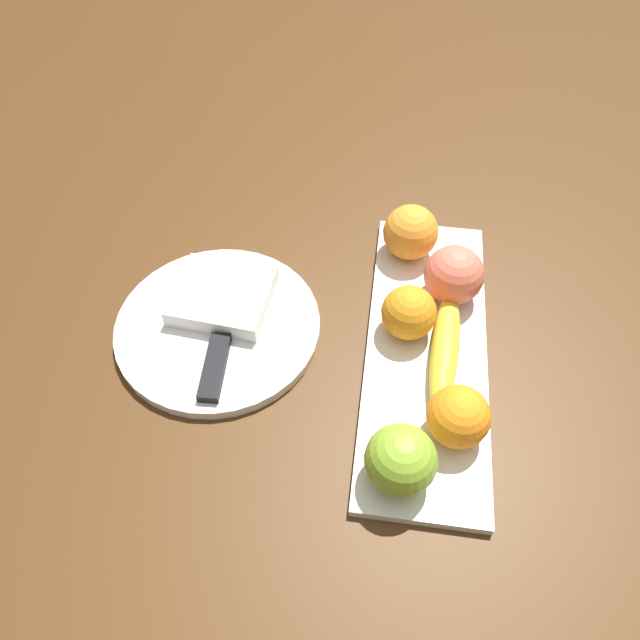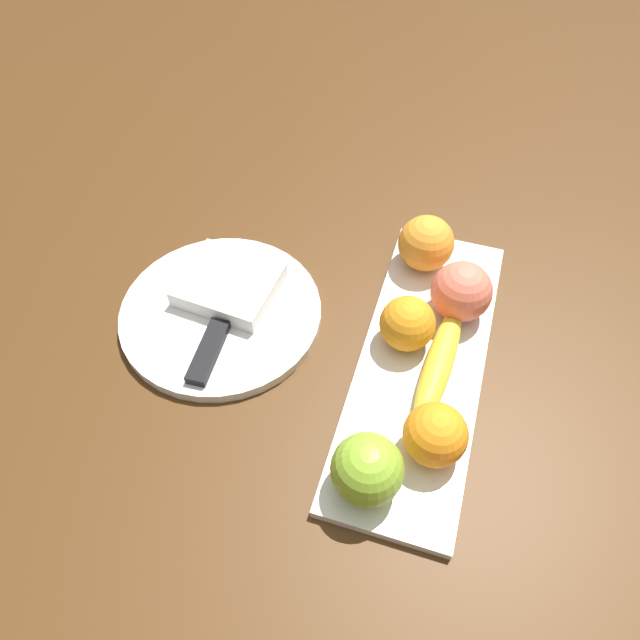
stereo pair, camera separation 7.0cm
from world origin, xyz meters
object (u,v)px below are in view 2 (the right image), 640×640
object	(u,v)px
banana	(441,366)
orange_center	(410,324)
orange_near_apple	(439,436)
orange_near_banana	(429,244)
fruit_tray	(423,364)
dinner_plate	(224,313)
peach	(464,292)
folded_napkin	(231,285)
apple	(371,470)
knife	(216,342)

from	to	relation	value
banana	orange_center	xyz separation A→B (m)	(0.03, 0.05, 0.02)
banana	orange_near_apple	xyz separation A→B (m)	(-0.10, -0.01, 0.02)
orange_near_banana	fruit_tray	bearing A→B (deg)	-169.45
dinner_plate	banana	bearing A→B (deg)	-92.47
orange_near_apple	peach	distance (m)	0.20
dinner_plate	folded_napkin	bearing A→B (deg)	0.00
orange_near_banana	peach	world-z (taller)	peach
apple	orange_center	bearing A→B (deg)	0.07
knife	apple	bearing A→B (deg)	-121.26
fruit_tray	orange_center	world-z (taller)	orange_center
banana	orange_near_banana	xyz separation A→B (m)	(0.17, 0.05, 0.02)
orange_near_banana	orange_center	bearing A→B (deg)	-178.22
peach	orange_near_apple	bearing A→B (deg)	-178.55
orange_near_apple	folded_napkin	distance (m)	0.32
fruit_tray	orange_near_banana	xyz separation A→B (m)	(0.16, 0.03, 0.04)
banana	dinner_plate	xyz separation A→B (m)	(0.01, 0.28, -0.02)
orange_near_banana	folded_napkin	bearing A→B (deg)	118.69
fruit_tray	banana	distance (m)	0.03
apple	banana	size ratio (longest dim) A/B	0.40
orange_near_banana	orange_center	distance (m)	0.13
orange_near_apple	orange_near_banana	size ratio (longest dim) A/B	0.93
apple	dinner_plate	world-z (taller)	apple
orange_near_banana	orange_center	xyz separation A→B (m)	(-0.13, -0.00, -0.00)
banana	orange_near_banana	bearing A→B (deg)	20.70
dinner_plate	knife	distance (m)	0.05
folded_napkin	knife	world-z (taller)	folded_napkin
orange_near_banana	folded_napkin	world-z (taller)	orange_near_banana
folded_napkin	knife	distance (m)	0.08
dinner_plate	orange_near_apple	bearing A→B (deg)	-110.73
fruit_tray	orange_near_banana	bearing A→B (deg)	10.55
banana	folded_napkin	distance (m)	0.28
banana	orange_near_apple	bearing A→B (deg)	-169.09
orange_near_banana	peach	size ratio (longest dim) A/B	0.98
apple	orange_near_apple	bearing A→B (deg)	-44.49
apple	knife	xyz separation A→B (m)	(0.12, 0.22, -0.03)
banana	knife	size ratio (longest dim) A/B	1.01
fruit_tray	orange_center	distance (m)	0.05
orange_near_apple	knife	world-z (taller)	orange_near_apple
apple	orange_near_banana	distance (m)	0.32
banana	orange_near_apple	size ratio (longest dim) A/B	2.71
knife	banana	bearing A→B (deg)	-84.79
orange_near_apple	dinner_plate	world-z (taller)	orange_near_apple
banana	dinner_plate	size ratio (longest dim) A/B	0.72
orange_near_apple	knife	xyz separation A→B (m)	(0.06, 0.28, -0.03)
banana	orange_center	world-z (taller)	orange_center
peach	apple	bearing A→B (deg)	168.41
fruit_tray	dinner_plate	world-z (taller)	dinner_plate
orange_near_apple	dinner_plate	distance (m)	0.31
apple	dinner_plate	size ratio (longest dim) A/B	0.29
folded_napkin	orange_near_apple	bearing A→B (deg)	-116.03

